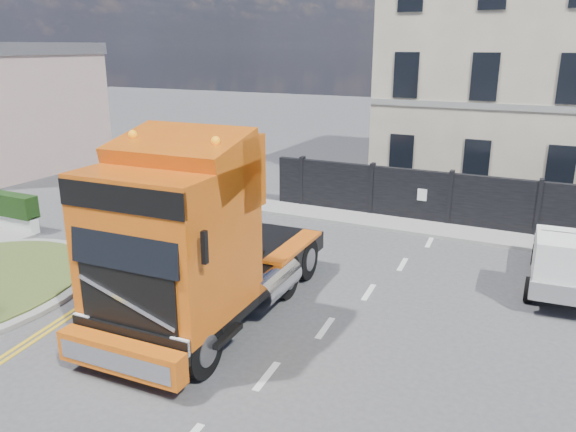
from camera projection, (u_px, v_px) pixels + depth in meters
The scene contains 7 objects.
ground at pixel (229, 298), 14.94m from camera, with size 120.00×120.00×0.00m, color #424244.
seaside_bldg_pink at pixel (0, 112), 30.23m from camera, with size 8.00×8.00×6.00m, color #CDA8A0.
hoarding_fence at pixel (524, 208), 19.60m from camera, with size 18.80×0.25×2.00m.
georgian_building at pixel (537, 61), 24.88m from camera, with size 12.30×10.30×12.80m.
pavement_far at pixel (502, 239), 19.34m from camera, with size 20.00×1.60×0.12m, color gray.
truck at pixel (191, 247), 12.77m from camera, with size 3.13×7.77×4.59m.
flatbed_pickup at pixel (572, 264), 14.55m from camera, with size 2.07×4.65×1.90m.
Camera 1 is at (7.45, -11.55, 6.44)m, focal length 35.00 mm.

